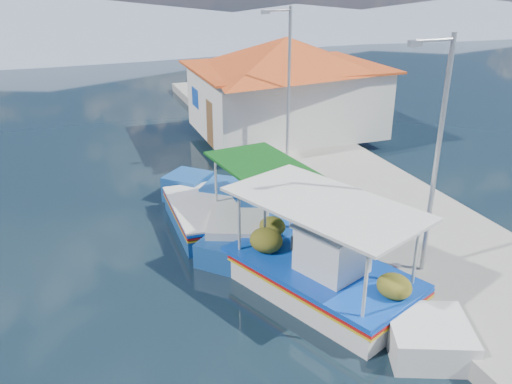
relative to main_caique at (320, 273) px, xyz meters
name	(u,v)px	position (x,y,z in m)	size (l,w,h in m)	color
ground	(291,377)	(-1.97, -2.65, -0.55)	(160.00, 160.00, 0.00)	black
quay	(380,210)	(3.93, 3.35, -0.30)	(5.00, 44.00, 0.50)	gray
bollards	(336,218)	(1.83, 2.60, 0.10)	(0.20, 17.20, 0.30)	#A5A8AD
main_caique	(320,273)	(0.00, 0.00, 0.00)	(4.69, 8.07, 2.88)	silver
caique_green_canopy	(262,226)	(-0.35, 3.31, -0.15)	(2.77, 7.18, 2.71)	navy
caique_blue_hull	(204,217)	(-1.83, 4.71, -0.23)	(2.06, 6.78, 1.21)	navy
harbor_building	(286,84)	(4.22, 12.35, 2.22)	(10.49, 10.49, 4.40)	silver
lamp_post_near	(435,148)	(2.53, -0.65, 3.30)	(1.21, 0.14, 6.00)	#A5A8AD
lamp_post_far	(287,79)	(2.53, 8.35, 3.30)	(1.21, 0.14, 6.00)	#A5A8AD
mountain_ridge	(148,21)	(4.57, 53.35, 1.49)	(171.40, 96.00, 5.50)	slate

